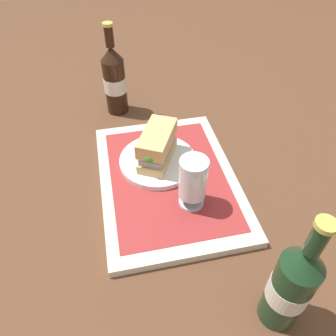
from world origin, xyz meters
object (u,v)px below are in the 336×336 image
object	(u,v)px
sandwich	(157,146)
second_bottle	(115,80)
beer_bottle	(291,286)
beer_glass	(193,181)
plate	(158,161)

from	to	relation	value
sandwich	second_bottle	xyz separation A→B (m)	(-0.29, -0.07, 0.03)
sandwich	beer_bottle	size ratio (longest dim) A/B	0.54
beer_glass	second_bottle	xyz separation A→B (m)	(-0.42, -0.12, 0.01)
sandwich	plate	bearing A→B (deg)	180.00
plate	beer_bottle	distance (m)	0.43
beer_bottle	second_bottle	bearing A→B (deg)	-163.08
second_bottle	plate	bearing A→B (deg)	14.40
beer_bottle	second_bottle	xyz separation A→B (m)	(-0.68, -0.21, 0.00)
plate	beer_bottle	bearing A→B (deg)	18.68
sandwich	second_bottle	size ratio (longest dim) A/B	0.54
beer_bottle	second_bottle	size ratio (longest dim) A/B	1.00
plate	beer_glass	world-z (taller)	beer_glass
second_bottle	beer_glass	bearing A→B (deg)	16.00
beer_bottle	second_bottle	world-z (taller)	same
sandwich	beer_bottle	xyz separation A→B (m)	(0.39, 0.14, 0.03)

